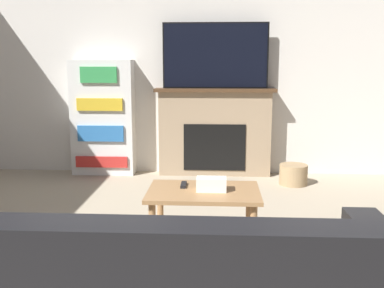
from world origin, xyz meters
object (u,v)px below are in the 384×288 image
object	(u,v)px
coffee_table	(204,199)
bookshelf	(103,118)
storage_basket	(293,175)
fireplace	(215,132)
tv	(215,56)

from	to	relation	value
coffee_table	bookshelf	bearing A→B (deg)	120.17
coffee_table	storage_basket	size ratio (longest dim) A/B	2.58
fireplace	coffee_table	bearing A→B (deg)	-91.62
tv	bookshelf	size ratio (longest dim) A/B	0.89
storage_basket	fireplace	bearing A→B (deg)	154.67
tv	storage_basket	bearing A→B (deg)	-24.31
tv	bookshelf	distance (m)	1.60
tv	storage_basket	xyz separation A→B (m)	(0.92, -0.41, -1.36)
storage_basket	coffee_table	bearing A→B (deg)	-117.52
tv	storage_basket	distance (m)	1.69
fireplace	coffee_table	world-z (taller)	fireplace
coffee_table	storage_basket	distance (m)	2.15
fireplace	tv	size ratio (longest dim) A/B	1.16
bookshelf	fireplace	bearing A→B (deg)	0.92
fireplace	storage_basket	size ratio (longest dim) A/B	4.60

